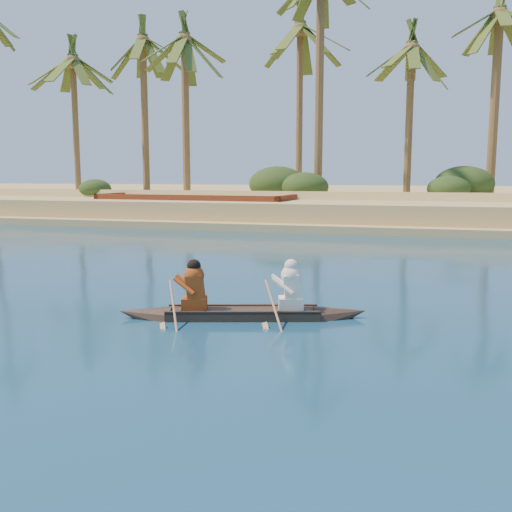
% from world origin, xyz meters
% --- Properties ---
extents(sandy_embankment, '(150.00, 51.00, 1.50)m').
position_xyz_m(sandy_embankment, '(0.00, 46.89, 0.53)').
color(sandy_embankment, tan).
rests_on(sandy_embankment, ground).
extents(palm_grove, '(110.00, 14.00, 16.00)m').
position_xyz_m(palm_grove, '(0.00, 35.00, 8.00)').
color(palm_grove, '#42571F').
rests_on(palm_grove, ground).
extents(shrub_cluster, '(100.00, 6.00, 2.40)m').
position_xyz_m(shrub_cluster, '(0.00, 31.50, 1.20)').
color(shrub_cluster, '#1D3011').
rests_on(shrub_cluster, ground).
extents(canoe, '(4.71, 1.97, 1.30)m').
position_xyz_m(canoe, '(4.69, 6.26, 0.25)').
color(canoe, '#3A2D20').
rests_on(canoe, ground).
extents(barge_mid, '(11.48, 4.33, 1.88)m').
position_xyz_m(barge_mid, '(-4.88, 27.00, 0.66)').
color(barge_mid, maroon).
rests_on(barge_mid, ground).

